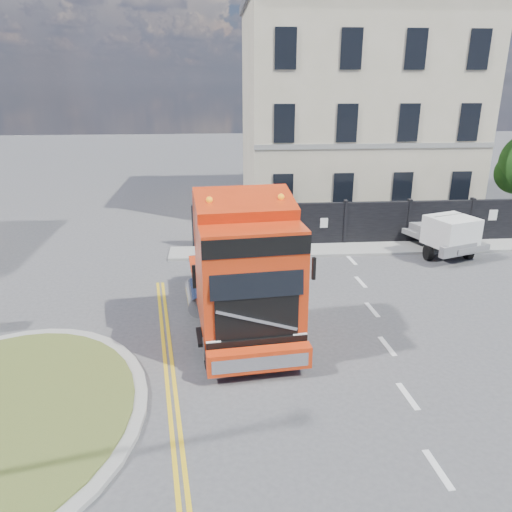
{
  "coord_description": "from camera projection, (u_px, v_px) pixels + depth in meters",
  "views": [
    {
      "loc": [
        -1.84,
        -12.77,
        7.28
      ],
      "look_at": [
        -0.62,
        2.63,
        1.8
      ],
      "focal_mm": 35.0,
      "sensor_mm": 36.0,
      "label": 1
    }
  ],
  "objects": [
    {
      "name": "pavement_far",
      "position": [
        392.0,
        248.0,
        22.6
      ],
      "size": [
        20.0,
        1.6,
        0.12
      ],
      "primitive_type": "cube",
      "color": "gray",
      "rests_on": "ground"
    },
    {
      "name": "truck",
      "position": [
        244.0,
        276.0,
        14.39
      ],
      "size": [
        3.37,
        7.39,
        4.29
      ],
      "rotation": [
        0.0,
        0.0,
        0.1
      ],
      "color": "black",
      "rests_on": "ground"
    },
    {
      "name": "flatbed_pickup",
      "position": [
        445.0,
        233.0,
        21.53
      ],
      "size": [
        3.17,
        4.88,
        1.86
      ],
      "rotation": [
        0.0,
        0.0,
        0.34
      ],
      "color": "slate",
      "rests_on": "ground"
    },
    {
      "name": "georgian_building",
      "position": [
        352.0,
        107.0,
        28.58
      ],
      "size": [
        12.3,
        10.3,
        12.8
      ],
      "color": "beige",
      "rests_on": "ground"
    },
    {
      "name": "hoarding_fence",
      "position": [
        399.0,
        222.0,
        23.18
      ],
      "size": [
        18.8,
        0.25,
        2.0
      ],
      "color": "black",
      "rests_on": "ground"
    },
    {
      "name": "ground",
      "position": [
        284.0,
        343.0,
        14.57
      ],
      "size": [
        120.0,
        120.0,
        0.0
      ],
      "primitive_type": "plane",
      "color": "#424244",
      "rests_on": "ground"
    }
  ]
}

